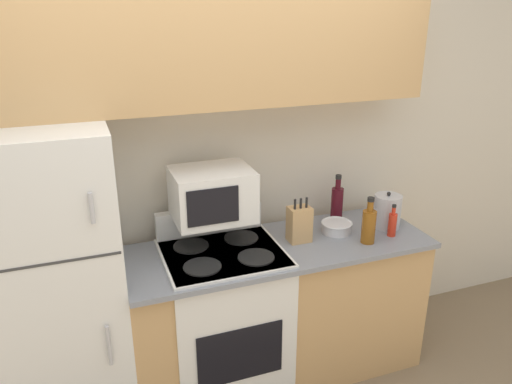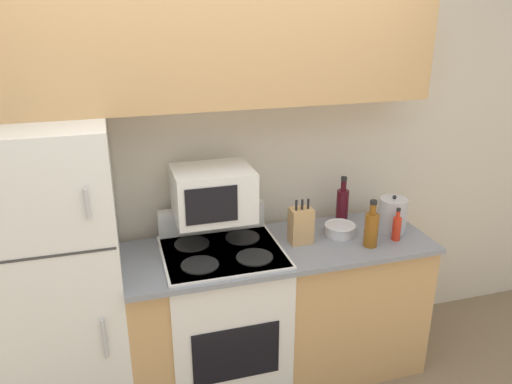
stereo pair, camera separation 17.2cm
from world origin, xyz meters
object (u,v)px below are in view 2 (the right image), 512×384
Objects in this scene: refrigerator at (61,280)px; microwave at (213,193)px; bottle_whiskey at (371,228)px; kettle at (393,215)px; bowl at (340,229)px; bottle_hot_sauce at (397,228)px; knife_block at (301,225)px; bottle_wine_red at (342,204)px; stove at (224,318)px.

refrigerator reaches higher than microwave.
bottle_whiskey is (0.85, -0.26, -0.21)m from microwave.
bowl is at bearing 174.62° from kettle.
microwave is 2.16× the size of bottle_hot_sauce.
refrigerator is at bearing 178.42° from knife_block.
microwave is 0.88m from bottle_wine_red.
kettle is at bearing 70.30° from bottle_hot_sauce.
refrigerator is 1.70m from bottle_wine_red.
bottle_whiskey reaches higher than stove.
bottle_whiskey is 0.27m from kettle.
bowl is 0.22m from bottle_wine_red.
stove is (0.86, -0.04, -0.37)m from refrigerator.
bottle_hot_sauce is 0.67× the size of bottle_wine_red.
microwave reaches higher than bottle_hot_sauce.
bottle_wine_red reaches higher than kettle.
bottle_hot_sauce is at bearing -13.41° from knife_block.
stove reaches higher than bowl.
bottle_wine_red is (0.82, 0.20, 0.55)m from stove.
bottle_whiskey reaches higher than bottle_hot_sauce.
bottle_whiskey is at bearing -88.53° from bottle_wine_red.
bottle_hot_sauce is at bearing -12.62° from microwave.
microwave reaches higher than kettle.
bowl is (0.75, -0.08, -0.28)m from microwave.
bottle_hot_sauce is at bearing -28.42° from bowl.
bottle_wine_red is at bearing 61.56° from bowl.
microwave is 0.81m from bowl.
bottle_wine_red is at bearing 29.25° from knife_block.
bowl is at bearing 2.31° from stove.
bowl is at bearing -118.44° from bottle_wine_red.
microwave is 1.88× the size of kettle.
bottle_whiskey is at bearing -10.35° from stove.
kettle is (0.24, -0.21, -0.01)m from bottle_wine_red.
bottle_hot_sauce is 0.13m from kettle.
bottle_wine_red is 1.30× the size of kettle.
knife_block is 1.35× the size of bottle_hot_sauce.
refrigerator reaches higher than bottle_hot_sauce.
bottle_whiskey is 1.21× the size of kettle.
bottle_whiskey is (1.69, -0.19, 0.17)m from refrigerator.
kettle is (0.04, 0.12, 0.02)m from bottle_hot_sauce.
kettle is (0.33, -0.03, 0.07)m from bowl.
knife_block is (0.49, -0.10, -0.21)m from microwave.
knife_block is (1.33, -0.04, 0.16)m from refrigerator.
bottle_whiskey is (0.83, -0.15, 0.54)m from stove.
knife_block is 0.59m from kettle.
refrigerator is at bearing 177.22° from stove.
bottle_hot_sauce is at bearing -5.10° from refrigerator.
kettle is (1.92, -0.04, 0.16)m from refrigerator.
microwave reaches higher than stove.
bottle_wine_red is at bearing 5.53° from refrigerator.
bottle_wine_red is at bearing 13.96° from stove.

